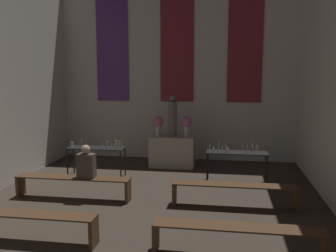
# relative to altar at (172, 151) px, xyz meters

# --- Properties ---
(wall_back) EXTENTS (7.40, 0.16, 5.59)m
(wall_back) POSITION_rel_altar_xyz_m (0.00, 1.01, 2.39)
(wall_back) COLOR silver
(wall_back) RESTS_ON ground_plane
(altar) EXTENTS (1.25, 0.72, 0.88)m
(altar) POSITION_rel_altar_xyz_m (0.00, 0.00, 0.00)
(altar) COLOR #BCB29E
(altar) RESTS_ON ground_plane
(statue) EXTENTS (0.25, 0.25, 1.16)m
(statue) POSITION_rel_altar_xyz_m (0.00, 0.00, 0.98)
(statue) COLOR slate
(statue) RESTS_ON altar
(flower_vase_left) EXTENTS (0.31, 0.31, 0.57)m
(flower_vase_left) POSITION_rel_altar_xyz_m (-0.41, 0.00, 0.80)
(flower_vase_left) COLOR beige
(flower_vase_left) RESTS_ON altar
(flower_vase_right) EXTENTS (0.31, 0.31, 0.57)m
(flower_vase_right) POSITION_rel_altar_xyz_m (0.41, 0.00, 0.80)
(flower_vase_right) COLOR beige
(flower_vase_right) RESTS_ON altar
(candle_rack_left) EXTENTS (1.47, 0.48, 0.97)m
(candle_rack_left) POSITION_rel_altar_xyz_m (-1.77, -1.37, 0.25)
(candle_rack_left) COLOR black
(candle_rack_left) RESTS_ON ground_plane
(candle_rack_right) EXTENTS (1.47, 0.48, 0.97)m
(candle_rack_right) POSITION_rel_altar_xyz_m (1.78, -1.37, 0.25)
(candle_rack_right) COLOR black
(candle_rack_right) RESTS_ON ground_plane
(pew_third_left) EXTENTS (2.48, 0.36, 0.48)m
(pew_third_left) POSITION_rel_altar_xyz_m (-1.70, -5.14, -0.08)
(pew_third_left) COLOR #4C331E
(pew_third_left) RESTS_ON ground_plane
(pew_third_right) EXTENTS (2.48, 0.36, 0.48)m
(pew_third_right) POSITION_rel_altar_xyz_m (1.70, -5.14, -0.08)
(pew_third_right) COLOR #4C331E
(pew_third_right) RESTS_ON ground_plane
(pew_back_left) EXTENTS (2.48, 0.36, 0.48)m
(pew_back_left) POSITION_rel_altar_xyz_m (-1.70, -3.08, -0.08)
(pew_back_left) COLOR #4C331E
(pew_back_left) RESTS_ON ground_plane
(pew_back_right) EXTENTS (2.48, 0.36, 0.48)m
(pew_back_right) POSITION_rel_altar_xyz_m (1.70, -3.08, -0.08)
(pew_back_right) COLOR #4C331E
(pew_back_right) RESTS_ON ground_plane
(person_seated) EXTENTS (0.36, 0.24, 0.70)m
(person_seated) POSITION_rel_altar_xyz_m (-1.39, -3.08, 0.34)
(person_seated) COLOR #4C4238
(person_seated) RESTS_ON pew_back_left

